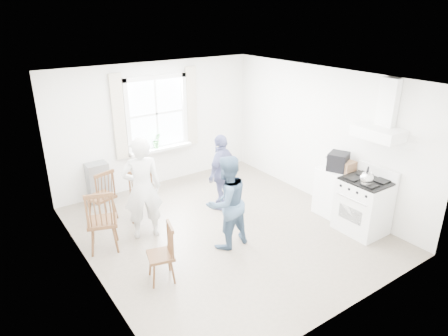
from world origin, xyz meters
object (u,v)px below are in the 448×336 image
Objects in this scene: gas_stove at (363,205)px; person_left at (142,188)px; low_cabinet at (334,191)px; windsor_chair_a at (104,191)px; stereo_stack at (338,161)px; person_right at (222,172)px; windsor_chair_c at (167,246)px; windsor_chair_b at (101,216)px; person_mid at (227,202)px.

gas_stove is 3.70m from person_left.
low_cabinet is 0.92× the size of windsor_chair_a.
stereo_stack is 2.11m from person_right.
windsor_chair_c is at bearing -85.95° from windsor_chair_a.
low_cabinet is at bearing -16.61° from windsor_chair_b.
windsor_chair_c is at bearing -65.83° from windsor_chair_b.
stereo_stack is 0.43× the size of windsor_chair_b.
person_right is at bearing 36.26° from windsor_chair_c.
person_left reaches higher than gas_stove.
low_cabinet is at bearing 66.80° from stereo_stack.
windsor_chair_b is 1.23× the size of windsor_chair_c.
windsor_chair_b is (-3.92, 1.17, 0.20)m from low_cabinet.
low_cabinet is at bearing 169.69° from person_mid.
windsor_chair_b is 1.26m from windsor_chair_c.
gas_stove is 1.30× the size of windsor_chair_c.
windsor_chair_b is (-0.37, -0.95, 0.05)m from windsor_chair_a.
windsor_chair_c is 1.22m from person_mid.
windsor_chair_c is (-3.40, 0.02, 0.08)m from low_cabinet.
gas_stove is 0.77× the size of person_right.
stereo_stack is at bearing -113.20° from low_cabinet.
stereo_stack reaches higher than windsor_chair_b.
person_left is at bearing -50.80° from person_mid.
person_mid is (1.32, -1.87, 0.17)m from windsor_chair_a.
windsor_chair_a is at bearing -46.69° from person_right.
gas_stove is 0.64× the size of person_left.
gas_stove is 2.57m from person_right.
stereo_stack is 0.26× the size of person_left.
gas_stove reaches higher than windsor_chair_b.
gas_stove is 0.73× the size of person_mid.
stereo_stack is (-0.02, -0.04, 0.61)m from low_cabinet.
windsor_chair_b is at bearing -32.39° from person_mid.
low_cabinet is 4.09m from windsor_chair_b.
person_right is (2.01, -0.73, 0.13)m from windsor_chair_a.
person_mid is (0.95, -1.02, -0.11)m from person_left.
windsor_chair_c is (-3.39, 0.06, -0.53)m from stereo_stack.
low_cabinet is at bearing 173.82° from person_left.
low_cabinet is 0.59× the size of person_mid.
person_left is (-3.11, 1.97, 0.39)m from gas_stove.
stereo_stack is 0.52× the size of windsor_chair_c.
gas_stove is at bearing -25.90° from windsor_chair_b.
gas_stove is 4.28m from windsor_chair_b.
person_left is (-3.18, 1.27, 0.42)m from low_cabinet.
stereo_stack is at bearing 110.08° from person_right.
low_cabinet is 0.61m from stereo_stack.
gas_stove is 3.41m from windsor_chair_c.
person_left reaches higher than stereo_stack.
person_mid is (-2.23, 0.25, 0.32)m from low_cabinet.
windsor_chair_c is at bearing 95.52° from person_left.
person_right reaches higher than windsor_chair_b.
windsor_chair_a is at bearing -50.90° from person_left.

